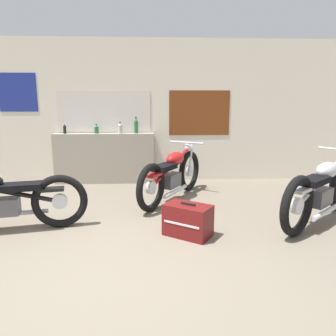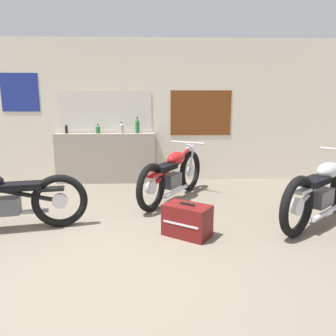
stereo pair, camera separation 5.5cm
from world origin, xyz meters
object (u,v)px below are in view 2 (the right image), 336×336
motorcycle_red (173,174)px  bottle_center (121,128)px  bottle_left_center (98,129)px  bottle_right_center (137,126)px  motorcycle_silver (323,190)px  hard_case_darkred (187,220)px  bottle_leftmost (66,129)px

motorcycle_red → bottle_center: bearing=127.8°
bottle_left_center → bottle_center: bottle_center is taller
bottle_center → motorcycle_red: bottle_center is taller
bottle_right_center → motorcycle_red: 1.56m
bottle_center → motorcycle_silver: size_ratio=0.13×
bottle_right_center → motorcycle_silver: 3.54m
motorcycle_red → hard_case_darkred: (0.10, -1.49, -0.23)m
bottle_leftmost → hard_case_darkred: bearing=-52.1°
bottle_leftmost → bottle_left_center: bottle_leftmost is taller
bottle_leftmost → bottle_left_center: (0.61, 0.01, -0.01)m
motorcycle_red → motorcycle_silver: bearing=-29.2°
bottle_right_center → motorcycle_red: bottle_right_center is taller
bottle_left_center → bottle_right_center: bottle_right_center is taller
bottle_leftmost → bottle_center: (1.07, -0.01, 0.01)m
bottle_leftmost → hard_case_darkred: bottle_leftmost is taller
motorcycle_red → motorcycle_silver: (1.95, -1.09, 0.01)m
motorcycle_silver → bottle_center: bearing=141.4°
bottle_left_center → motorcycle_red: size_ratio=0.10×
hard_case_darkred → motorcycle_red: bearing=93.7°
bottle_leftmost → bottle_right_center: 1.38m
bottle_leftmost → bottle_left_center: 0.61m
bottle_left_center → motorcycle_red: bearing=-41.3°
bottle_leftmost → hard_case_darkred: (2.11, -2.72, -0.88)m
bottle_leftmost → motorcycle_silver: bottle_leftmost is taller
bottle_left_center → hard_case_darkred: (1.50, -2.72, -0.87)m
motorcycle_red → motorcycle_silver: 2.23m
bottle_right_center → motorcycle_silver: bearing=-42.0°
motorcycle_silver → bottle_left_center: bearing=145.3°
bottle_leftmost → bottle_right_center: size_ratio=0.62×
bottle_center → motorcycle_silver: bottle_center is taller
bottle_left_center → bottle_right_center: 0.77m
bottle_leftmost → motorcycle_red: (2.01, -1.23, -0.65)m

